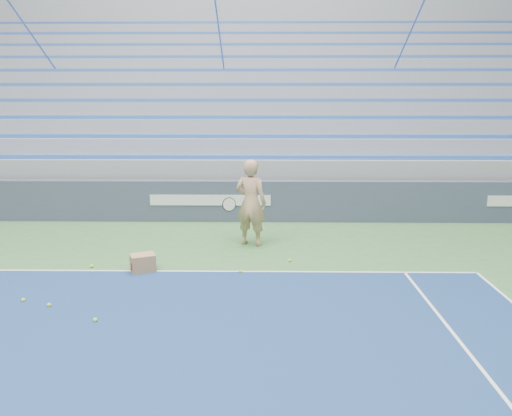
{
  "coord_description": "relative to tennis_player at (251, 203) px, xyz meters",
  "views": [
    {
      "loc": [
        1.41,
        2.83,
        3.32
      ],
      "look_at": [
        1.26,
        12.38,
        1.15
      ],
      "focal_mm": 35.0,
      "sensor_mm": 36.0,
      "label": 1
    }
  ],
  "objects": [
    {
      "name": "tennis_ball_0",
      "position": [
        -2.23,
        -4.0,
        -0.94
      ],
      "size": [
        0.07,
        0.07,
        0.07
      ],
      "primitive_type": "sphere",
      "color": "#B7F131",
      "rests_on": "ground"
    },
    {
      "name": "ball_box",
      "position": [
        -2.03,
        -1.79,
        -0.8
      ],
      "size": [
        0.55,
        0.5,
        0.34
      ],
      "color": "#9F784D",
      "rests_on": "ground"
    },
    {
      "name": "tennis_ball_5",
      "position": [
        -3.66,
        -3.27,
        -0.94
      ],
      "size": [
        0.07,
        0.07,
        0.07
      ],
      "primitive_type": "sphere",
      "color": "#B7F131",
      "rests_on": "ground"
    },
    {
      "name": "bleachers",
      "position": [
        -1.13,
        7.92,
        1.38
      ],
      "size": [
        31.0,
        9.15,
        7.3
      ],
      "color": "gray",
      "rests_on": "ground"
    },
    {
      "name": "sponsor_barrier",
      "position": [
        -1.12,
        2.2,
        -0.42
      ],
      "size": [
        30.0,
        0.32,
        1.1
      ],
      "color": "#394257",
      "rests_on": "ground"
    },
    {
      "name": "tennis_ball_4",
      "position": [
        0.82,
        -1.19,
        -0.94
      ],
      "size": [
        0.07,
        0.07,
        0.07
      ],
      "primitive_type": "sphere",
      "color": "#B7F131",
      "rests_on": "ground"
    },
    {
      "name": "tennis_ball_3",
      "position": [
        -3.1,
        -1.6,
        -0.94
      ],
      "size": [
        0.07,
        0.07,
        0.07
      ],
      "primitive_type": "sphere",
      "color": "#B7F131",
      "rests_on": "ground"
    },
    {
      "name": "tennis_ball_2",
      "position": [
        -3.15,
        -3.47,
        -0.94
      ],
      "size": [
        0.07,
        0.07,
        0.07
      ],
      "primitive_type": "sphere",
      "color": "#B7F131",
      "rests_on": "ground"
    },
    {
      "name": "tennis_player",
      "position": [
        0.0,
        0.0,
        0.0
      ],
      "size": [
        1.02,
        0.95,
        1.95
      ],
      "color": "tan",
      "rests_on": "ground"
    },
    {
      "name": "tennis_ball_1",
      "position": [
        -0.15,
        -1.86,
        -0.94
      ],
      "size": [
        0.07,
        0.07,
        0.07
      ],
      "primitive_type": "sphere",
      "color": "#B7F131",
      "rests_on": "ground"
    }
  ]
}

